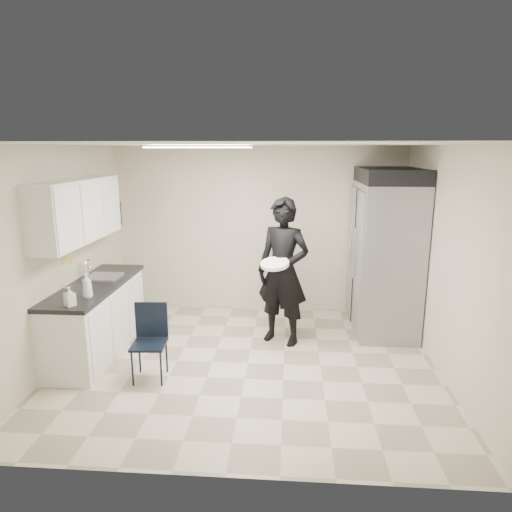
# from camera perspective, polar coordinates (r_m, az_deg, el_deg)

# --- Properties ---
(floor) EXTENTS (4.50, 4.50, 0.00)m
(floor) POSITION_cam_1_polar(r_m,az_deg,el_deg) (5.72, -1.02, -13.23)
(floor) COLOR #C2B198
(floor) RESTS_ON ground
(ceiling) EXTENTS (4.50, 4.50, 0.00)m
(ceiling) POSITION_cam_1_polar(r_m,az_deg,el_deg) (5.12, -1.14, 13.79)
(ceiling) COLOR silver
(ceiling) RESTS_ON back_wall
(back_wall) EXTENTS (4.50, 0.00, 4.50)m
(back_wall) POSITION_cam_1_polar(r_m,az_deg,el_deg) (7.23, 0.40, 3.26)
(back_wall) COLOR beige
(back_wall) RESTS_ON floor
(left_wall) EXTENTS (0.00, 4.00, 4.00)m
(left_wall) POSITION_cam_1_polar(r_m,az_deg,el_deg) (5.92, -23.32, -0.06)
(left_wall) COLOR beige
(left_wall) RESTS_ON floor
(right_wall) EXTENTS (0.00, 4.00, 4.00)m
(right_wall) POSITION_cam_1_polar(r_m,az_deg,el_deg) (5.54, 22.77, -0.85)
(right_wall) COLOR beige
(right_wall) RESTS_ON floor
(ceiling_panel) EXTENTS (1.20, 0.60, 0.02)m
(ceiling_panel) POSITION_cam_1_polar(r_m,az_deg,el_deg) (5.61, -7.03, 13.34)
(ceiling_panel) COLOR white
(ceiling_panel) RESTS_ON ceiling
(lower_counter) EXTENTS (0.60, 1.90, 0.86)m
(lower_counter) POSITION_cam_1_polar(r_m,az_deg,el_deg) (6.20, -19.26, -7.52)
(lower_counter) COLOR silver
(lower_counter) RESTS_ON floor
(countertop) EXTENTS (0.64, 1.95, 0.05)m
(countertop) POSITION_cam_1_polar(r_m,az_deg,el_deg) (6.06, -19.58, -3.49)
(countertop) COLOR black
(countertop) RESTS_ON lower_counter
(sink) EXTENTS (0.42, 0.40, 0.14)m
(sink) POSITION_cam_1_polar(r_m,az_deg,el_deg) (6.28, -18.50, -2.99)
(sink) COLOR gray
(sink) RESTS_ON countertop
(faucet) EXTENTS (0.02, 0.02, 0.24)m
(faucet) POSITION_cam_1_polar(r_m,az_deg,el_deg) (6.32, -20.27, -1.61)
(faucet) COLOR silver
(faucet) RESTS_ON countertop
(upper_cabinets) EXTENTS (0.35, 1.80, 0.75)m
(upper_cabinets) POSITION_cam_1_polar(r_m,az_deg,el_deg) (5.93, -21.39, 5.30)
(upper_cabinets) COLOR silver
(upper_cabinets) RESTS_ON left_wall
(towel_dispenser) EXTENTS (0.22, 0.30, 0.35)m
(towel_dispenser) POSITION_cam_1_polar(r_m,az_deg,el_deg) (7.03, -17.74, 4.99)
(towel_dispenser) COLOR black
(towel_dispenser) RESTS_ON left_wall
(notice_sticker_left) EXTENTS (0.00, 0.12, 0.07)m
(notice_sticker_left) POSITION_cam_1_polar(r_m,az_deg,el_deg) (6.02, -22.77, -0.58)
(notice_sticker_left) COLOR yellow
(notice_sticker_left) RESTS_ON left_wall
(notice_sticker_right) EXTENTS (0.00, 0.12, 0.07)m
(notice_sticker_right) POSITION_cam_1_polar(r_m,az_deg,el_deg) (6.20, -21.91, -0.50)
(notice_sticker_right) COLOR yellow
(notice_sticker_right) RESTS_ON left_wall
(commercial_fridge) EXTENTS (0.80, 1.35, 2.10)m
(commercial_fridge) POSITION_cam_1_polar(r_m,az_deg,el_deg) (6.69, 15.80, -0.24)
(commercial_fridge) COLOR gray
(commercial_fridge) RESTS_ON floor
(fridge_compressor) EXTENTS (0.80, 1.35, 0.20)m
(fridge_compressor) POSITION_cam_1_polar(r_m,az_deg,el_deg) (6.53, 16.44, 9.62)
(fridge_compressor) COLOR black
(fridge_compressor) RESTS_ON commercial_fridge
(folding_chair) EXTENTS (0.40, 0.40, 0.83)m
(folding_chair) POSITION_cam_1_polar(r_m,az_deg,el_deg) (5.33, -13.23, -10.74)
(folding_chair) COLOR black
(folding_chair) RESTS_ON floor
(man_tuxedo) EXTENTS (0.85, 0.73, 1.95)m
(man_tuxedo) POSITION_cam_1_polar(r_m,az_deg,el_deg) (6.00, 3.39, -1.98)
(man_tuxedo) COLOR black
(man_tuxedo) RESTS_ON floor
(bucket_lid) EXTENTS (0.48, 0.48, 0.05)m
(bucket_lid) POSITION_cam_1_polar(r_m,az_deg,el_deg) (5.74, 2.37, -0.99)
(bucket_lid) COLOR white
(bucket_lid) RESTS_ON man_tuxedo
(soap_bottle_a) EXTENTS (0.14, 0.14, 0.28)m
(soap_bottle_a) POSITION_cam_1_polar(r_m,az_deg,el_deg) (5.48, -20.37, -3.48)
(soap_bottle_a) COLOR white
(soap_bottle_a) RESTS_ON countertop
(soap_bottle_b) EXTENTS (0.14, 0.14, 0.21)m
(soap_bottle_b) POSITION_cam_1_polar(r_m,az_deg,el_deg) (5.27, -22.27, -4.68)
(soap_bottle_b) COLOR silver
(soap_bottle_b) RESTS_ON countertop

